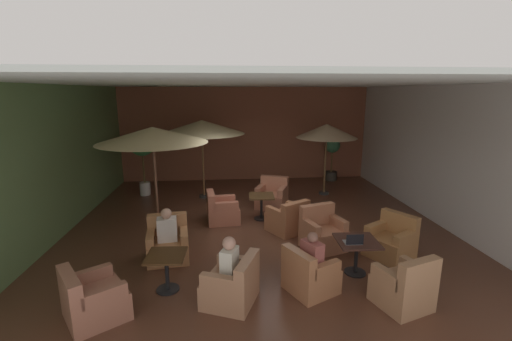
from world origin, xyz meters
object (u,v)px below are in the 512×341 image
cafe_table_front_right (261,201)px  armchair_front_right_north (222,211)px  patio_umbrella_center_beige (202,127)px  armchair_mid_center_north (232,285)px  armchair_front_left_north (404,288)px  armchair_mid_center_south (93,300)px  patio_umbrella_near_wall (327,131)px  open_laptop (354,241)px  armchair_mid_center_east (168,244)px  potted_tree_mid_left (142,147)px  armchair_front_left_west (309,275)px  patron_with_friend (312,253)px  potted_tree_left_corner (332,154)px  iced_drink_cup (358,239)px  patio_umbrella_tall_red (153,135)px  armchair_front_left_south (322,234)px  patron_by_window (229,259)px  armchair_front_right_south (272,196)px  patron_blue_shirt (167,227)px  armchair_front_left_east (391,241)px  armchair_front_right_east (288,220)px  cafe_table_mid_center (166,264)px  cafe_table_front_left (357,248)px

cafe_table_front_right → armchair_front_right_north: armchair_front_right_north is taller
patio_umbrella_center_beige → armchair_mid_center_north: bearing=-82.3°
armchair_front_left_north → cafe_table_front_right: size_ratio=1.36×
armchair_mid_center_south → patio_umbrella_near_wall: (5.19, 5.89, 1.76)m
open_laptop → armchair_mid_center_south: bearing=-169.4°
armchair_mid_center_south → patio_umbrella_near_wall: bearing=48.6°
armchair_mid_center_east → potted_tree_mid_left: potted_tree_mid_left is taller
armchair_front_left_west → armchair_front_right_north: (-1.49, 3.31, 0.01)m
armchair_front_right_north → patron_with_friend: 3.65m
potted_tree_left_corner → iced_drink_cup: bearing=-103.5°
armchair_front_right_north → open_laptop: 3.79m
patron_with_friend → open_laptop: size_ratio=1.99×
armchair_front_left_west → armchair_front_left_north: bearing=-22.6°
cafe_table_front_right → patio_umbrella_tall_red: (-2.61, -0.30, 1.81)m
armchair_mid_center_north → potted_tree_left_corner: 8.43m
armchair_front_left_south → potted_tree_left_corner: 6.03m
potted_tree_left_corner → patron_by_window: size_ratio=2.31×
armchair_front_left_west → armchair_mid_center_east: (-2.55, 1.42, 0.01)m
armchair_mid_center_east → open_laptop: bearing=-16.9°
armchair_front_right_south → patron_with_friend: patron_with_friend is taller
armchair_front_left_west → armchair_mid_center_south: size_ratio=0.87×
armchair_mid_center_north → patron_blue_shirt: 2.04m
armchair_front_left_east → patron_with_friend: bearing=-150.9°
patron_blue_shirt → patron_by_window: bearing=-52.1°
armchair_front_left_west → armchair_mid_center_north: (-1.30, -0.19, -0.00)m
armchair_front_left_north → potted_tree_mid_left: (-5.34, 6.48, 1.24)m
patio_umbrella_tall_red → potted_tree_left_corner: size_ratio=1.60×
armchair_front_right_north → armchair_mid_center_east: 2.17m
armchair_front_left_west → armchair_front_right_east: (0.10, 2.52, 0.00)m
armchair_front_right_east → patron_by_window: patron_by_window is taller
armchair_front_right_east → armchair_front_left_east: bearing=-37.6°
armchair_front_left_west → iced_drink_cup: (0.99, 0.45, 0.41)m
armchair_front_right_north → patio_umbrella_center_beige: (-0.57, 2.17, 1.92)m
open_laptop → potted_tree_mid_left: bearing=131.3°
iced_drink_cup → armchair_front_left_south: bearing=106.3°
patron_by_window → potted_tree_left_corner: bearing=62.0°
patio_umbrella_near_wall → potted_tree_left_corner: 2.19m
armchair_front_right_south → patio_umbrella_tall_red: bearing=-157.2°
armchair_mid_center_north → potted_tree_mid_left: bearing=113.8°
potted_tree_mid_left → patron_blue_shirt: bearing=-72.4°
cafe_table_mid_center → patio_umbrella_tall_red: size_ratio=0.25×
armchair_front_left_west → patio_umbrella_near_wall: patio_umbrella_near_wall is taller
cafe_table_front_left → patio_umbrella_near_wall: patio_umbrella_near_wall is taller
patio_umbrella_tall_red → armchair_front_right_east: bearing=-10.7°
cafe_table_front_right → cafe_table_mid_center: (-1.94, -3.18, -0.01)m
potted_tree_mid_left → cafe_table_mid_center: bearing=-74.2°
armchair_mid_center_north → patron_with_friend: (1.33, 0.21, 0.40)m
armchair_front_left_north → armchair_front_left_west: (-1.35, 0.56, -0.03)m
armchair_mid_center_east → patron_blue_shirt: size_ratio=1.33×
armchair_mid_center_north → open_laptop: open_laptop is taller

